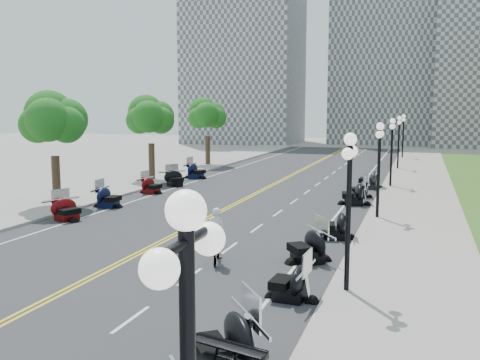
% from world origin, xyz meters
% --- Properties ---
extents(ground, '(160.00, 160.00, 0.00)m').
position_xyz_m(ground, '(0.00, 0.00, 0.00)').
color(ground, gray).
extents(road, '(16.00, 90.00, 0.01)m').
position_xyz_m(road, '(0.00, 10.00, 0.00)').
color(road, '#333335').
rests_on(road, ground).
extents(centerline_yellow_a, '(0.12, 90.00, 0.00)m').
position_xyz_m(centerline_yellow_a, '(-0.12, 10.00, 0.01)').
color(centerline_yellow_a, yellow).
rests_on(centerline_yellow_a, road).
extents(centerline_yellow_b, '(0.12, 90.00, 0.00)m').
position_xyz_m(centerline_yellow_b, '(0.12, 10.00, 0.01)').
color(centerline_yellow_b, yellow).
rests_on(centerline_yellow_b, road).
extents(edge_line_north, '(0.12, 90.00, 0.00)m').
position_xyz_m(edge_line_north, '(6.40, 10.00, 0.01)').
color(edge_line_north, white).
rests_on(edge_line_north, road).
extents(edge_line_south, '(0.12, 90.00, 0.00)m').
position_xyz_m(edge_line_south, '(-6.40, 10.00, 0.01)').
color(edge_line_south, white).
rests_on(edge_line_south, road).
extents(lane_dash_3, '(0.12, 2.00, 0.00)m').
position_xyz_m(lane_dash_3, '(3.20, -12.00, 0.01)').
color(lane_dash_3, white).
rests_on(lane_dash_3, road).
extents(lane_dash_4, '(0.12, 2.00, 0.00)m').
position_xyz_m(lane_dash_4, '(3.20, -8.00, 0.01)').
color(lane_dash_4, white).
rests_on(lane_dash_4, road).
extents(lane_dash_5, '(0.12, 2.00, 0.00)m').
position_xyz_m(lane_dash_5, '(3.20, -4.00, 0.01)').
color(lane_dash_5, white).
rests_on(lane_dash_5, road).
extents(lane_dash_6, '(0.12, 2.00, 0.00)m').
position_xyz_m(lane_dash_6, '(3.20, 0.00, 0.01)').
color(lane_dash_6, white).
rests_on(lane_dash_6, road).
extents(lane_dash_7, '(0.12, 2.00, 0.00)m').
position_xyz_m(lane_dash_7, '(3.20, 4.00, 0.01)').
color(lane_dash_7, white).
rests_on(lane_dash_7, road).
extents(lane_dash_8, '(0.12, 2.00, 0.00)m').
position_xyz_m(lane_dash_8, '(3.20, 8.00, 0.01)').
color(lane_dash_8, white).
rests_on(lane_dash_8, road).
extents(lane_dash_9, '(0.12, 2.00, 0.00)m').
position_xyz_m(lane_dash_9, '(3.20, 12.00, 0.01)').
color(lane_dash_9, white).
rests_on(lane_dash_9, road).
extents(lane_dash_10, '(0.12, 2.00, 0.00)m').
position_xyz_m(lane_dash_10, '(3.20, 16.00, 0.01)').
color(lane_dash_10, white).
rests_on(lane_dash_10, road).
extents(lane_dash_11, '(0.12, 2.00, 0.00)m').
position_xyz_m(lane_dash_11, '(3.20, 20.00, 0.01)').
color(lane_dash_11, white).
rests_on(lane_dash_11, road).
extents(lane_dash_12, '(0.12, 2.00, 0.00)m').
position_xyz_m(lane_dash_12, '(3.20, 24.00, 0.01)').
color(lane_dash_12, white).
rests_on(lane_dash_12, road).
extents(lane_dash_13, '(0.12, 2.00, 0.00)m').
position_xyz_m(lane_dash_13, '(3.20, 28.00, 0.01)').
color(lane_dash_13, white).
rests_on(lane_dash_13, road).
extents(lane_dash_14, '(0.12, 2.00, 0.00)m').
position_xyz_m(lane_dash_14, '(3.20, 32.00, 0.01)').
color(lane_dash_14, white).
rests_on(lane_dash_14, road).
extents(lane_dash_15, '(0.12, 2.00, 0.00)m').
position_xyz_m(lane_dash_15, '(3.20, 36.00, 0.01)').
color(lane_dash_15, white).
rests_on(lane_dash_15, road).
extents(lane_dash_16, '(0.12, 2.00, 0.00)m').
position_xyz_m(lane_dash_16, '(3.20, 40.00, 0.01)').
color(lane_dash_16, white).
rests_on(lane_dash_16, road).
extents(lane_dash_17, '(0.12, 2.00, 0.00)m').
position_xyz_m(lane_dash_17, '(3.20, 44.00, 0.01)').
color(lane_dash_17, white).
rests_on(lane_dash_17, road).
extents(lane_dash_18, '(0.12, 2.00, 0.00)m').
position_xyz_m(lane_dash_18, '(3.20, 48.00, 0.01)').
color(lane_dash_18, white).
rests_on(lane_dash_18, road).
extents(lane_dash_19, '(0.12, 2.00, 0.00)m').
position_xyz_m(lane_dash_19, '(3.20, 52.00, 0.01)').
color(lane_dash_19, white).
rests_on(lane_dash_19, road).
extents(sidewalk_north, '(5.00, 90.00, 0.15)m').
position_xyz_m(sidewalk_north, '(10.50, 10.00, 0.07)').
color(sidewalk_north, '#9E9991').
rests_on(sidewalk_north, ground).
extents(sidewalk_south, '(5.00, 90.00, 0.15)m').
position_xyz_m(sidewalk_south, '(-10.50, 10.00, 0.07)').
color(sidewalk_south, '#9E9991').
rests_on(sidewalk_south, ground).
extents(distant_block_a, '(18.00, 14.00, 26.00)m').
position_xyz_m(distant_block_a, '(-18.00, 62.00, 13.00)').
color(distant_block_a, gray).
rests_on(distant_block_a, ground).
extents(distant_block_b, '(16.00, 12.00, 30.00)m').
position_xyz_m(distant_block_b, '(4.00, 68.00, 15.00)').
color(distant_block_b, gray).
rests_on(distant_block_b, ground).
extents(street_lamp_1, '(0.50, 1.20, 4.90)m').
position_xyz_m(street_lamp_1, '(8.60, -8.00, 2.60)').
color(street_lamp_1, black).
rests_on(street_lamp_1, sidewalk_north).
extents(street_lamp_2, '(0.50, 1.20, 4.90)m').
position_xyz_m(street_lamp_2, '(8.60, 4.00, 2.60)').
color(street_lamp_2, black).
rests_on(street_lamp_2, sidewalk_north).
extents(street_lamp_3, '(0.50, 1.20, 4.90)m').
position_xyz_m(street_lamp_3, '(8.60, 16.00, 2.60)').
color(street_lamp_3, black).
rests_on(street_lamp_3, sidewalk_north).
extents(street_lamp_4, '(0.50, 1.20, 4.90)m').
position_xyz_m(street_lamp_4, '(8.60, 28.00, 2.60)').
color(street_lamp_4, black).
rests_on(street_lamp_4, sidewalk_north).
extents(street_lamp_5, '(0.50, 1.20, 4.90)m').
position_xyz_m(street_lamp_5, '(8.60, 40.00, 2.60)').
color(street_lamp_5, black).
rests_on(street_lamp_5, sidewalk_north).
extents(tree_2, '(4.80, 4.80, 9.20)m').
position_xyz_m(tree_2, '(-10.00, 2.00, 4.75)').
color(tree_2, '#235619').
rests_on(tree_2, sidewalk_south).
extents(tree_3, '(4.80, 4.80, 9.20)m').
position_xyz_m(tree_3, '(-10.00, 14.00, 4.75)').
color(tree_3, '#235619').
rests_on(tree_3, sidewalk_south).
extents(tree_4, '(4.80, 4.80, 9.20)m').
position_xyz_m(tree_4, '(-10.00, 26.00, 4.75)').
color(tree_4, '#235619').
rests_on(tree_4, sidewalk_south).
extents(motorcycle_n_2, '(2.98, 2.98, 1.49)m').
position_xyz_m(motorcycle_n_2, '(6.71, -13.92, 0.74)').
color(motorcycle_n_2, black).
rests_on(motorcycle_n_2, road).
extents(motorcycle_n_3, '(1.91, 1.91, 1.27)m').
position_xyz_m(motorcycle_n_3, '(7.03, -9.03, 0.63)').
color(motorcycle_n_3, black).
rests_on(motorcycle_n_3, road).
extents(motorcycle_n_4, '(2.82, 2.82, 1.41)m').
position_xyz_m(motorcycle_n_4, '(6.72, -4.94, 0.70)').
color(motorcycle_n_4, black).
rests_on(motorcycle_n_4, road).
extents(motorcycle_n_5, '(2.28, 2.28, 1.37)m').
position_xyz_m(motorcycle_n_5, '(7.12, -0.83, 0.69)').
color(motorcycle_n_5, black).
rests_on(motorcycle_n_5, road).
extents(motorcycle_n_7, '(2.49, 2.49, 1.51)m').
position_xyz_m(motorcycle_n_7, '(6.89, 7.99, 0.75)').
color(motorcycle_n_7, black).
rests_on(motorcycle_n_7, road).
extents(motorcycle_n_8, '(2.18, 2.18, 1.26)m').
position_xyz_m(motorcycle_n_8, '(6.90, 10.89, 0.63)').
color(motorcycle_n_8, black).
rests_on(motorcycle_n_8, road).
extents(motorcycle_n_9, '(2.26, 2.26, 1.52)m').
position_xyz_m(motorcycle_n_9, '(7.15, 15.08, 0.76)').
color(motorcycle_n_9, black).
rests_on(motorcycle_n_9, road).
extents(motorcycle_s_5, '(2.44, 2.44, 1.32)m').
position_xyz_m(motorcycle_s_5, '(-6.73, -1.47, 0.66)').
color(motorcycle_s_5, '#590A0C').
rests_on(motorcycle_s_5, road).
extents(motorcycle_s_6, '(2.09, 2.09, 1.36)m').
position_xyz_m(motorcycle_s_6, '(-6.72, 2.45, 0.68)').
color(motorcycle_s_6, black).
rests_on(motorcycle_s_6, road).
extents(motorcycle_s_7, '(1.97, 1.97, 1.26)m').
position_xyz_m(motorcycle_s_7, '(-6.80, 7.91, 0.63)').
color(motorcycle_s_7, '#590A0C').
rests_on(motorcycle_s_7, road).
extents(motorcycle_s_8, '(2.65, 2.65, 1.32)m').
position_xyz_m(motorcycle_s_8, '(-6.81, 11.61, 0.66)').
color(motorcycle_s_8, black).
rests_on(motorcycle_s_8, road).
extents(motorcycle_s_9, '(2.19, 2.19, 1.44)m').
position_xyz_m(motorcycle_s_9, '(-7.04, 16.14, 0.72)').
color(motorcycle_s_9, black).
rests_on(motorcycle_s_9, road).
extents(bicycle, '(0.92, 1.78, 1.03)m').
position_xyz_m(bicycle, '(3.51, -6.21, 0.51)').
color(bicycle, '#A51414').
rests_on(bicycle, road).
extents(cyclist_rider, '(0.66, 0.43, 1.81)m').
position_xyz_m(cyclist_rider, '(3.51, -6.21, 1.94)').
color(cyclist_rider, silver).
rests_on(cyclist_rider, bicycle).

